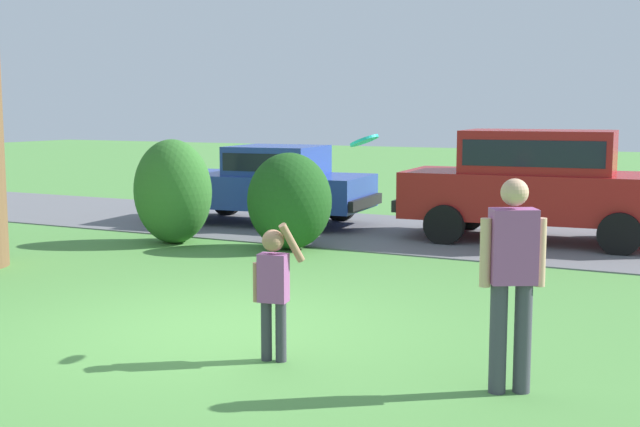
% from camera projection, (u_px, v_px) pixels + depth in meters
% --- Properties ---
extents(ground_plane, '(80.00, 80.00, 0.00)m').
position_uv_depth(ground_plane, '(219.00, 328.00, 8.76)').
color(ground_plane, '#518E42').
extents(driveway_strip, '(28.00, 4.40, 0.02)m').
position_uv_depth(driveway_strip, '(440.00, 236.00, 15.08)').
color(driveway_strip, slate).
rests_on(driveway_strip, ground).
extents(shrub_near_tree, '(1.41, 1.15, 1.77)m').
position_uv_depth(shrub_near_tree, '(173.00, 196.00, 14.23)').
color(shrub_near_tree, '#33702B').
rests_on(shrub_near_tree, ground).
extents(shrub_centre_left, '(1.42, 1.25, 1.58)m').
position_uv_depth(shrub_centre_left, '(289.00, 201.00, 13.60)').
color(shrub_centre_left, '#1E511C').
rests_on(shrub_centre_left, ground).
extents(parked_sedan, '(4.55, 2.40, 1.56)m').
position_uv_depth(parked_sedan, '(267.00, 182.00, 16.54)').
color(parked_sedan, '#28429E').
rests_on(parked_sedan, ground).
extents(parked_suv, '(4.83, 2.37, 1.92)m').
position_uv_depth(parked_suv, '(538.00, 180.00, 14.33)').
color(parked_suv, maroon).
rests_on(parked_suv, ground).
extents(child_thrower, '(0.43, 0.31, 1.29)m').
position_uv_depth(child_thrower, '(273.00, 284.00, 7.54)').
color(child_thrower, '#383842').
rests_on(child_thrower, ground).
extents(frisbee, '(0.27, 0.28, 0.13)m').
position_uv_depth(frisbee, '(364.00, 140.00, 7.84)').
color(frisbee, '#1EB7B2').
extents(adult_onlooker, '(0.47, 0.37, 1.74)m').
position_uv_depth(adult_onlooker, '(512.00, 273.00, 6.66)').
color(adult_onlooker, '#3F3F4C').
rests_on(adult_onlooker, ground).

